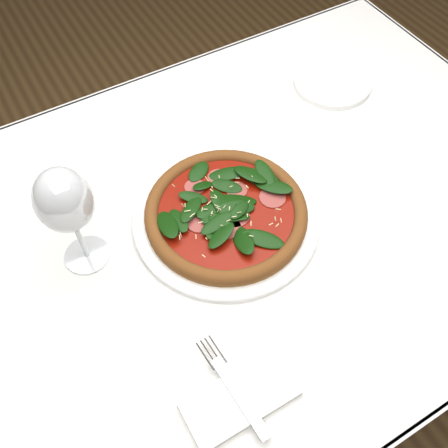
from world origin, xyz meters
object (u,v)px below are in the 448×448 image
plate (226,217)px  wine_glass (65,203)px  pizza (226,211)px  napkin (240,399)px

plate → wine_glass: size_ratio=1.57×
pizza → wine_glass: 0.25m
napkin → plate: bearing=63.2°
plate → pizza: bearing=-108.4°
wine_glass → napkin: bearing=-73.6°
wine_glass → napkin: 0.35m
pizza → plate: bearing=71.6°
plate → pizza: (-0.00, -0.00, 0.02)m
plate → wine_glass: 0.26m
pizza → wine_glass: (-0.22, 0.05, 0.11)m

